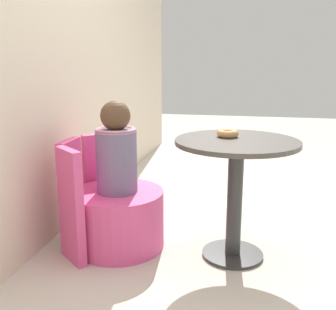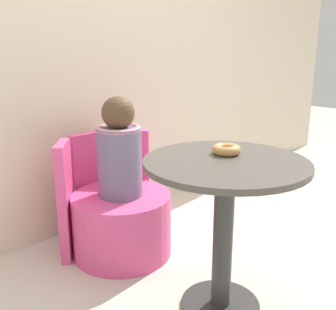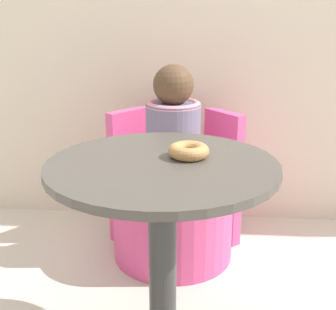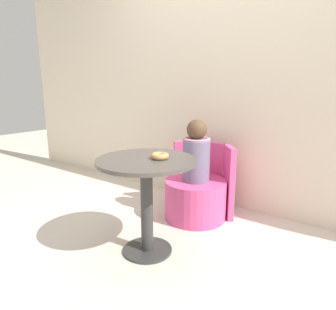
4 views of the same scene
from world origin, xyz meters
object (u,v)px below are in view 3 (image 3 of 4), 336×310
object	(u,v)px
child_figure	(173,132)
donut	(189,151)
round_table	(162,219)
tub_chair	(173,220)

from	to	relation	value
child_figure	donut	world-z (taller)	child_figure
round_table	tub_chair	bearing A→B (deg)	91.30
tub_chair	round_table	bearing A→B (deg)	-88.70
tub_chair	child_figure	distance (m)	0.42
donut	round_table	bearing A→B (deg)	-142.74
round_table	donut	bearing A→B (deg)	37.26
round_table	tub_chair	distance (m)	0.75
round_table	tub_chair	world-z (taller)	round_table
tub_chair	donut	bearing A→B (deg)	-81.92
round_table	child_figure	distance (m)	0.68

